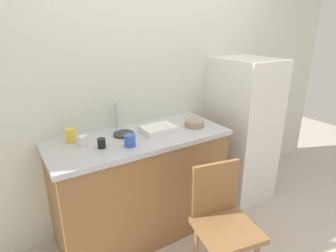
# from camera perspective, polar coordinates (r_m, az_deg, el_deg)

# --- Properties ---
(back_wall) EXTENTS (4.80, 0.10, 2.68)m
(back_wall) POSITION_cam_1_polar(r_m,az_deg,el_deg) (2.67, -2.72, 10.02)
(back_wall) COLOR silver
(back_wall) RESTS_ON ground_plane
(cabinet_base) EXTENTS (1.43, 0.60, 0.90)m
(cabinet_base) POSITION_cam_1_polar(r_m,az_deg,el_deg) (2.54, -5.50, -12.21)
(cabinet_base) COLOR olive
(cabinet_base) RESTS_ON ground_plane
(countertop) EXTENTS (1.47, 0.64, 0.04)m
(countertop) POSITION_cam_1_polar(r_m,az_deg,el_deg) (2.33, -5.88, -2.38)
(countertop) COLOR #B7B7BC
(countertop) RESTS_ON cabinet_base
(faucet) EXTENTS (0.02, 0.02, 0.23)m
(faucet) POSITION_cam_1_polar(r_m,az_deg,el_deg) (2.47, -10.37, 2.03)
(faucet) COLOR #B7B7BC
(faucet) RESTS_ON countertop
(refrigerator) EXTENTS (0.53, 0.61, 1.49)m
(refrigerator) POSITION_cam_1_polar(r_m,az_deg,el_deg) (3.07, 14.70, -0.84)
(refrigerator) COLOR silver
(refrigerator) RESTS_ON ground_plane
(chair) EXTENTS (0.47, 0.47, 0.89)m
(chair) POSITION_cam_1_polar(r_m,az_deg,el_deg) (2.12, 10.90, -18.23)
(chair) COLOR olive
(chair) RESTS_ON ground_plane
(dish_tray) EXTENTS (0.28, 0.20, 0.05)m
(dish_tray) POSITION_cam_1_polar(r_m,az_deg,el_deg) (2.38, -1.95, -0.62)
(dish_tray) COLOR white
(dish_tray) RESTS_ON countertop
(terracotta_bowl) EXTENTS (0.17, 0.17, 0.06)m
(terracotta_bowl) POSITION_cam_1_polar(r_m,az_deg,el_deg) (2.51, 5.31, 0.55)
(terracotta_bowl) COLOR gray
(terracotta_bowl) RESTS_ON countertop
(hotplate) EXTENTS (0.17, 0.17, 0.02)m
(hotplate) POSITION_cam_1_polar(r_m,az_deg,el_deg) (2.34, -8.91, -1.62)
(hotplate) COLOR #2D2D2D
(hotplate) RESTS_ON countertop
(cup_black) EXTENTS (0.06, 0.06, 0.07)m
(cup_black) POSITION_cam_1_polar(r_m,az_deg,el_deg) (2.13, -13.24, -3.41)
(cup_black) COLOR black
(cup_black) RESTS_ON countertop
(cup_yellow) EXTENTS (0.07, 0.07, 0.11)m
(cup_yellow) POSITION_cam_1_polar(r_m,az_deg,el_deg) (2.29, -19.02, -1.84)
(cup_yellow) COLOR yellow
(cup_yellow) RESTS_ON countertop
(cup_white) EXTENTS (0.07, 0.07, 0.07)m
(cup_white) POSITION_cam_1_polar(r_m,az_deg,el_deg) (2.21, -16.80, -2.84)
(cup_white) COLOR white
(cup_white) RESTS_ON countertop
(cup_blue) EXTENTS (0.08, 0.08, 0.09)m
(cup_blue) POSITION_cam_1_polar(r_m,az_deg,el_deg) (2.12, -7.67, -2.89)
(cup_blue) COLOR blue
(cup_blue) RESTS_ON countertop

